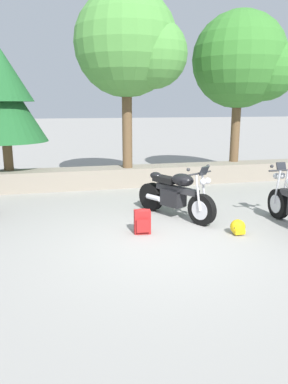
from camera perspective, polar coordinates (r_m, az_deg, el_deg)
ground_plane at (r=6.40m, az=3.69°, el=-8.04°), size 120.00×120.00×0.00m
stone_wall at (r=10.83m, az=-3.79°, el=2.38°), size 36.00×0.80×0.55m
motorcycle_black_centre at (r=7.77m, az=4.92°, el=-0.44°), size 1.19×1.88×1.18m
rider_backpack at (r=6.83m, az=-0.26°, el=-4.44°), size 0.32×0.28×0.47m
rider_helmet at (r=7.02m, az=14.26°, el=-5.27°), size 0.28×0.28×0.28m
pine_tree_far_left at (r=10.83m, az=-20.88°, el=13.48°), size 2.24×2.24×3.25m
leafy_tree_mid_left at (r=10.64m, az=-1.87°, el=21.49°), size 2.95×2.81×4.77m
leafy_tree_mid_right at (r=12.16m, az=15.24°, el=18.69°), size 2.99×2.85×4.50m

